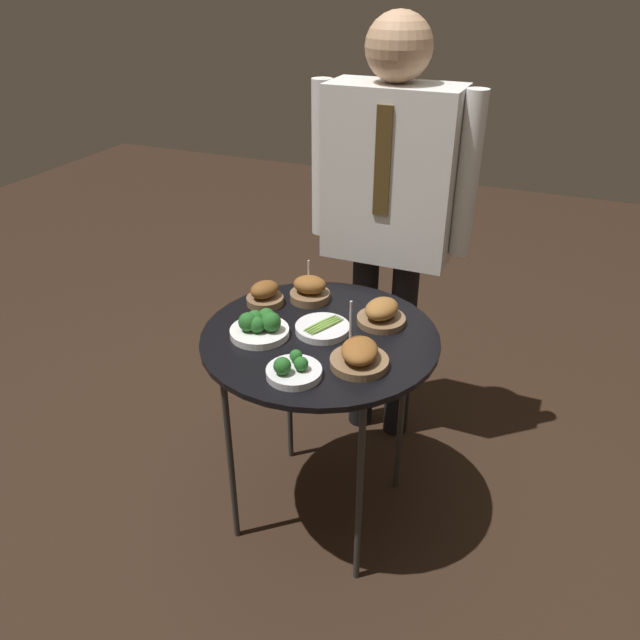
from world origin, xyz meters
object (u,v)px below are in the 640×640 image
at_px(bowl_roast_front_left, 381,313).
at_px(bowl_roast_front_right, 359,356).
at_px(bowl_asparagus_near_rim, 324,328).
at_px(waiter_figure, 390,196).
at_px(bowl_roast_mid_right, 310,290).
at_px(bowl_broccoli_center, 293,370).
at_px(bowl_broccoli_far_rim, 260,326).
at_px(bowl_roast_front_center, 265,295).
at_px(serving_cart, 320,348).

height_order(bowl_roast_front_left, bowl_roast_front_right, bowl_roast_front_right).
distance_m(bowl_asparagus_near_rim, waiter_figure, 0.57).
relative_size(bowl_roast_mid_right, bowl_broccoli_center, 0.87).
xyz_separation_m(bowl_asparagus_near_rim, waiter_figure, (0.03, 0.51, 0.26)).
relative_size(bowl_broccoli_far_rim, bowl_roast_front_left, 1.18).
bearing_deg(bowl_roast_front_center, bowl_broccoli_center, -52.55).
height_order(bowl_roast_front_right, waiter_figure, waiter_figure).
relative_size(bowl_roast_front_left, bowl_roast_front_right, 0.83).
xyz_separation_m(serving_cart, bowl_roast_front_center, (-0.24, 0.11, 0.08)).
distance_m(bowl_roast_mid_right, bowl_broccoli_far_rim, 0.27).
bearing_deg(bowl_asparagus_near_rim, bowl_roast_mid_right, 125.10).
relative_size(bowl_roast_front_left, waiter_figure, 0.10).
xyz_separation_m(bowl_roast_front_left, bowl_roast_front_center, (-0.39, -0.03, -0.00)).
relative_size(serving_cart, bowl_roast_front_left, 4.83).
height_order(bowl_roast_mid_right, bowl_roast_front_right, bowl_roast_front_right).
relative_size(bowl_broccoli_center, waiter_figure, 0.10).
bearing_deg(bowl_roast_front_center, bowl_roast_front_left, 4.01).
bearing_deg(bowl_broccoli_center, serving_cart, 94.48).
distance_m(bowl_broccoli_far_rim, bowl_roast_front_center, 0.20).
relative_size(bowl_broccoli_far_rim, bowl_roast_front_center, 1.45).
bearing_deg(serving_cart, bowl_roast_mid_right, 121.38).
bearing_deg(bowl_roast_mid_right, bowl_broccoli_center, -72.13).
bearing_deg(waiter_figure, bowl_broccoli_center, -91.63).
height_order(serving_cart, bowl_roast_front_right, bowl_roast_front_right).
relative_size(bowl_asparagus_near_rim, bowl_broccoli_center, 1.09).
relative_size(bowl_roast_front_right, bowl_roast_front_center, 1.49).
bearing_deg(bowl_roast_front_left, bowl_roast_front_center, -175.99).
relative_size(bowl_asparagus_near_rim, bowl_roast_front_right, 0.91).
xyz_separation_m(bowl_roast_mid_right, bowl_broccoli_far_rim, (-0.05, -0.27, -0.00)).
distance_m(serving_cart, bowl_roast_front_right, 0.21).
height_order(serving_cart, waiter_figure, waiter_figure).
bearing_deg(bowl_roast_mid_right, bowl_roast_front_center, -146.19).
height_order(bowl_broccoli_far_rim, bowl_roast_front_left, bowl_broccoli_far_rim).
height_order(bowl_asparagus_near_rim, bowl_roast_front_right, bowl_roast_front_right).
relative_size(bowl_roast_mid_right, bowl_roast_front_left, 0.88).
xyz_separation_m(bowl_roast_front_left, bowl_roast_front_right, (0.02, -0.25, -0.00)).
bearing_deg(waiter_figure, bowl_roast_front_center, -123.79).
distance_m(bowl_roast_front_right, bowl_roast_front_center, 0.46).
relative_size(serving_cart, bowl_roast_front_right, 4.00).
relative_size(bowl_asparagus_near_rim, bowl_roast_front_center, 1.35).
bearing_deg(bowl_roast_front_right, bowl_broccoli_center, -141.74).
relative_size(bowl_broccoli_far_rim, waiter_figure, 0.11).
relative_size(bowl_asparagus_near_rim, bowl_broccoli_far_rim, 0.93).
distance_m(bowl_asparagus_near_rim, bowl_broccoli_center, 0.25).
xyz_separation_m(bowl_roast_front_left, bowl_broccoli_center, (-0.13, -0.36, -0.01)).
distance_m(bowl_roast_front_left, bowl_broccoli_center, 0.39).
distance_m(bowl_asparagus_near_rim, bowl_roast_front_center, 0.26).
bearing_deg(waiter_figure, bowl_roast_front_right, -78.99).
xyz_separation_m(serving_cart, waiter_figure, (0.04, 0.53, 0.32)).
height_order(bowl_roast_mid_right, bowl_roast_front_left, bowl_roast_mid_right).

